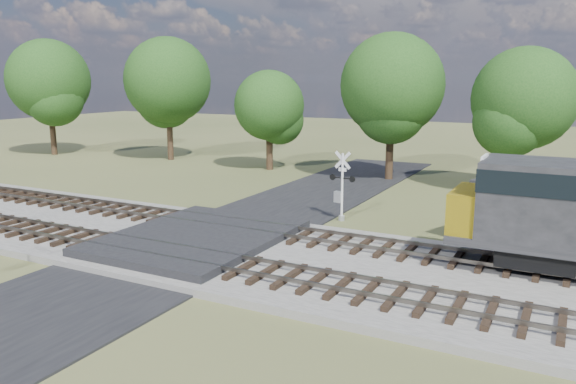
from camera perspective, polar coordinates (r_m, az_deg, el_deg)
The scene contains 9 objects.
ground at distance 25.54m, azimuth -9.81°, elevation -5.76°, with size 160.00×160.00×0.00m, color #444D29.
ballast_bed at distance 21.68m, azimuth 12.84°, elevation -8.62°, with size 140.00×10.00×0.30m, color gray.
road at distance 25.53m, azimuth -9.82°, elevation -5.68°, with size 7.00×60.00×0.08m, color black.
crossing_panel at distance 25.83m, azimuth -9.16°, elevation -4.81°, with size 7.00×9.00×0.62m, color #262628.
track_near at distance 22.12m, azimuth -6.52°, elevation -7.27°, with size 140.00×2.60×0.33m.
track_far at distance 26.21m, azimuth -0.38°, elevation -4.20°, with size 140.00×2.60×0.33m.
crossing_signal_far at distance 29.98m, azimuth 5.38°, elevation 0.01°, with size 1.51×0.35×3.75m.
equipment_shed at distance 27.51m, azimuth 24.18°, elevation -2.03°, with size 5.78×5.78×3.06m.
treeline at distance 40.89m, azimuth 15.56°, elevation 10.13°, with size 85.88×10.80×11.27m.
Camera 1 is at (14.97, -19.29, 7.50)m, focal length 35.00 mm.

